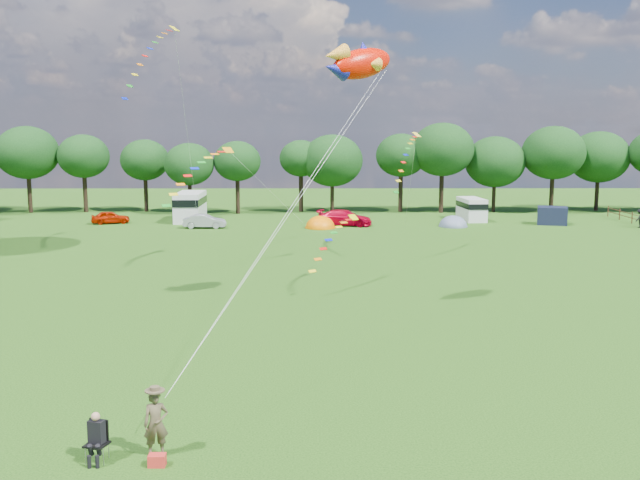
{
  "coord_description": "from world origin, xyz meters",
  "views": [
    {
      "loc": [
        -0.21,
        -26.72,
        9.32
      ],
      "look_at": [
        0.0,
        8.0,
        4.0
      ],
      "focal_mm": 40.0,
      "sensor_mm": 36.0,
      "label": 1
    }
  ],
  "objects_px": {
    "car_c": "(345,218)",
    "fish_kite": "(357,63)",
    "tent_greyblue": "(453,226)",
    "kite_flyer": "(156,424)",
    "car_a": "(110,217)",
    "campervan_d": "(471,208)",
    "tent_orange": "(320,228)",
    "camp_chair": "(97,431)",
    "car_b": "(205,221)",
    "campervan_b": "(190,206)",
    "walker_b": "(640,218)"
  },
  "relations": [
    {
      "from": "car_c",
      "to": "kite_flyer",
      "type": "relative_size",
      "value": 2.66
    },
    {
      "from": "campervan_b",
      "to": "walker_b",
      "type": "bearing_deg",
      "value": -97.53
    },
    {
      "from": "kite_flyer",
      "to": "fish_kite",
      "type": "bearing_deg",
      "value": 52.79
    },
    {
      "from": "tent_greyblue",
      "to": "kite_flyer",
      "type": "xyz_separation_m",
      "value": [
        -18.17,
        -50.01,
        0.96
      ]
    },
    {
      "from": "fish_kite",
      "to": "car_b",
      "type": "bearing_deg",
      "value": 77.3
    },
    {
      "from": "car_c",
      "to": "tent_orange",
      "type": "distance_m",
      "value": 3.07
    },
    {
      "from": "tent_greyblue",
      "to": "fish_kite",
      "type": "xyz_separation_m",
      "value": [
        -11.53,
        -33.81,
        12.58
      ]
    },
    {
      "from": "kite_flyer",
      "to": "fish_kite",
      "type": "xyz_separation_m",
      "value": [
        6.64,
        16.19,
        11.62
      ]
    },
    {
      "from": "car_b",
      "to": "camp_chair",
      "type": "relative_size",
      "value": 2.58
    },
    {
      "from": "tent_orange",
      "to": "camp_chair",
      "type": "bearing_deg",
      "value": -97.69
    },
    {
      "from": "car_c",
      "to": "tent_greyblue",
      "type": "relative_size",
      "value": 1.66
    },
    {
      "from": "car_b",
      "to": "kite_flyer",
      "type": "bearing_deg",
      "value": -173.8
    },
    {
      "from": "kite_flyer",
      "to": "walker_b",
      "type": "distance_m",
      "value": 60.84
    },
    {
      "from": "campervan_b",
      "to": "campervan_d",
      "type": "bearing_deg",
      "value": -89.69
    },
    {
      "from": "car_b",
      "to": "fish_kite",
      "type": "xyz_separation_m",
      "value": [
        12.79,
        -32.79,
        11.93
      ]
    },
    {
      "from": "campervan_d",
      "to": "camp_chair",
      "type": "xyz_separation_m",
      "value": [
        -22.62,
        -55.17,
        -0.39
      ]
    },
    {
      "from": "car_a",
      "to": "walker_b",
      "type": "bearing_deg",
      "value": -112.7
    },
    {
      "from": "car_b",
      "to": "car_c",
      "type": "relative_size",
      "value": 0.73
    },
    {
      "from": "campervan_d",
      "to": "kite_flyer",
      "type": "bearing_deg",
      "value": 154.14
    },
    {
      "from": "car_c",
      "to": "campervan_b",
      "type": "bearing_deg",
      "value": 90.59
    },
    {
      "from": "campervan_b",
      "to": "camp_chair",
      "type": "bearing_deg",
      "value": -173.35
    },
    {
      "from": "tent_greyblue",
      "to": "fish_kite",
      "type": "bearing_deg",
      "value": -108.83
    },
    {
      "from": "campervan_d",
      "to": "fish_kite",
      "type": "bearing_deg",
      "value": 154.71
    },
    {
      "from": "car_b",
      "to": "tent_orange",
      "type": "xyz_separation_m",
      "value": [
        11.21,
        0.1,
        -0.65
      ]
    },
    {
      "from": "walker_b",
      "to": "car_a",
      "type": "bearing_deg",
      "value": -38.35
    },
    {
      "from": "tent_greyblue",
      "to": "camp_chair",
      "type": "height_order",
      "value": "camp_chair"
    },
    {
      "from": "tent_greyblue",
      "to": "campervan_b",
      "type": "bearing_deg",
      "value": 170.49
    },
    {
      "from": "campervan_d",
      "to": "fish_kite",
      "type": "height_order",
      "value": "fish_kite"
    },
    {
      "from": "car_a",
      "to": "campervan_b",
      "type": "height_order",
      "value": "campervan_b"
    },
    {
      "from": "campervan_b",
      "to": "kite_flyer",
      "type": "relative_size",
      "value": 3.16
    },
    {
      "from": "car_b",
      "to": "tent_orange",
      "type": "relative_size",
      "value": 1.17
    },
    {
      "from": "car_b",
      "to": "car_c",
      "type": "bearing_deg",
      "value": -83.51
    },
    {
      "from": "car_c",
      "to": "tent_greyblue",
      "type": "xyz_separation_m",
      "value": [
        10.67,
        -0.77,
        -0.76
      ]
    },
    {
      "from": "fish_kite",
      "to": "car_c",
      "type": "bearing_deg",
      "value": 54.56
    },
    {
      "from": "tent_greyblue",
      "to": "walker_b",
      "type": "distance_m",
      "value": 18.01
    },
    {
      "from": "tent_orange",
      "to": "walker_b",
      "type": "bearing_deg",
      "value": -0.25
    },
    {
      "from": "car_a",
      "to": "tent_greyblue",
      "type": "height_order",
      "value": "car_a"
    },
    {
      "from": "car_a",
      "to": "car_b",
      "type": "xyz_separation_m",
      "value": [
        10.1,
        -3.45,
        0.03
      ]
    },
    {
      "from": "car_a",
      "to": "walker_b",
      "type": "relative_size",
      "value": 2.1
    },
    {
      "from": "car_b",
      "to": "campervan_b",
      "type": "bearing_deg",
      "value": 21.93
    },
    {
      "from": "campervan_d",
      "to": "car_a",
      "type": "bearing_deg",
      "value": 88.83
    },
    {
      "from": "car_c",
      "to": "fish_kite",
      "type": "distance_m",
      "value": 36.56
    },
    {
      "from": "car_c",
      "to": "campervan_d",
      "type": "xyz_separation_m",
      "value": [
        13.5,
        4.1,
        0.49
      ]
    },
    {
      "from": "car_b",
      "to": "tent_greyblue",
      "type": "distance_m",
      "value": 24.35
    },
    {
      "from": "car_a",
      "to": "campervan_b",
      "type": "relative_size",
      "value": 0.63
    },
    {
      "from": "car_c",
      "to": "fish_kite",
      "type": "xyz_separation_m",
      "value": [
        -0.87,
        -34.58,
        11.82
      ]
    },
    {
      "from": "campervan_d",
      "to": "tent_greyblue",
      "type": "height_order",
      "value": "campervan_d"
    },
    {
      "from": "car_a",
      "to": "fish_kite",
      "type": "relative_size",
      "value": 0.96
    },
    {
      "from": "car_a",
      "to": "campervan_d",
      "type": "relative_size",
      "value": 0.78
    },
    {
      "from": "tent_orange",
      "to": "car_a",
      "type": "bearing_deg",
      "value": 171.07
    }
  ]
}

